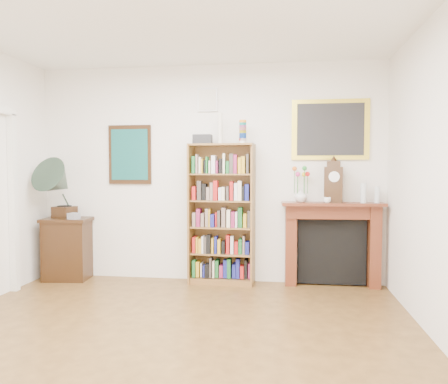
% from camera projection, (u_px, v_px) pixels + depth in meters
% --- Properties ---
extents(room, '(4.51, 5.01, 2.81)m').
position_uv_depth(room, '(149.00, 177.00, 3.21)').
color(room, '#4B3216').
rests_on(room, ground).
extents(teal_poster, '(0.58, 0.04, 0.78)m').
position_uv_depth(teal_poster, '(130.00, 155.00, 5.80)').
color(teal_poster, black).
rests_on(teal_poster, back_wall).
extents(small_picture, '(0.26, 0.04, 0.30)m').
position_uv_depth(small_picture, '(208.00, 100.00, 5.62)').
color(small_picture, white).
rests_on(small_picture, back_wall).
extents(gilt_painting, '(0.95, 0.04, 0.75)m').
position_uv_depth(gilt_painting, '(330.00, 130.00, 5.43)').
color(gilt_painting, yellow).
rests_on(gilt_painting, back_wall).
extents(bookshelf, '(0.84, 0.35, 2.04)m').
position_uv_depth(bookshelf, '(222.00, 206.00, 5.52)').
color(bookshelf, brown).
rests_on(bookshelf, floor).
extents(side_cabinet, '(0.64, 0.49, 0.81)m').
position_uv_depth(side_cabinet, '(67.00, 249.00, 5.76)').
color(side_cabinet, black).
rests_on(side_cabinet, floor).
extents(fireplace, '(1.25, 0.35, 1.05)m').
position_uv_depth(fireplace, '(332.00, 237.00, 5.42)').
color(fireplace, '#512813').
rests_on(fireplace, floor).
extents(gramophone, '(0.59, 0.69, 0.79)m').
position_uv_depth(gramophone, '(59.00, 184.00, 5.64)').
color(gramophone, black).
rests_on(gramophone, side_cabinet).
extents(cd_stack, '(0.14, 0.14, 0.08)m').
position_uv_depth(cd_stack, '(74.00, 216.00, 5.61)').
color(cd_stack, '#A5A3AF').
rests_on(cd_stack, side_cabinet).
extents(mantel_clock, '(0.24, 0.16, 0.51)m').
position_uv_depth(mantel_clock, '(334.00, 183.00, 5.32)').
color(mantel_clock, black).
rests_on(mantel_clock, fireplace).
extents(flower_vase, '(0.21, 0.21, 0.17)m').
position_uv_depth(flower_vase, '(301.00, 195.00, 5.41)').
color(flower_vase, silver).
rests_on(flower_vase, fireplace).
extents(teacup, '(0.10, 0.10, 0.07)m').
position_uv_depth(teacup, '(327.00, 200.00, 5.27)').
color(teacup, white).
rests_on(teacup, fireplace).
extents(bottle_left, '(0.07, 0.07, 0.24)m').
position_uv_depth(bottle_left, '(363.00, 193.00, 5.31)').
color(bottle_left, silver).
rests_on(bottle_left, fireplace).
extents(bottle_right, '(0.06, 0.06, 0.20)m').
position_uv_depth(bottle_right, '(377.00, 195.00, 5.29)').
color(bottle_right, silver).
rests_on(bottle_right, fireplace).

